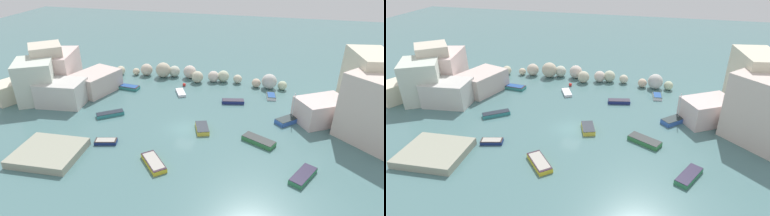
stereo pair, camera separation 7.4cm
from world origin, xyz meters
The scene contains 17 objects.
cove_water centered at (0.00, 0.00, 0.00)m, with size 160.00×160.00×0.00m, color slate.
cliff_headland_left centered at (-24.45, 6.32, 2.68)m, with size 18.88×14.50×7.85m.
rock_breakwater centered at (-2.35, 17.39, 1.11)m, with size 31.46×4.06×2.77m.
stone_dock centered at (-13.70, -9.96, 0.47)m, with size 7.31×6.46×0.93m, color #9B9D89.
channel_buoy centered at (-3.88, 14.10, 0.29)m, with size 0.58×0.58×0.58m, color red.
moored_boat_0 centered at (14.06, 5.64, 0.36)m, with size 4.68×4.60×4.31m.
moored_boat_1 centered at (-11.38, 0.92, 0.29)m, with size 3.80×3.27×0.58m.
moored_boat_2 centered at (-8.54, -5.83, 0.26)m, with size 2.92×1.79×0.50m.
moored_boat_3 centered at (-3.59, 10.84, 0.21)m, with size 2.46×3.24×0.42m.
moored_boat_4 centered at (14.96, -6.88, 0.28)m, with size 3.16×4.21×0.56m.
moored_boat_5 centered at (2.44, 0.12, 0.32)m, with size 2.50×3.41×0.65m.
moored_boat_6 centered at (9.94, -1.12, 0.31)m, with size 4.37×3.24×0.62m.
moored_boat_7 centered at (-1.22, -8.56, 0.31)m, with size 3.91×4.12×0.59m.
moored_boat_8 centered at (-12.76, 10.64, 0.31)m, with size 3.66×1.81×0.59m.
moored_boat_9 centered at (-15.15, -7.33, 0.31)m, with size 4.45×1.50×0.62m.
moored_boat_10 centered at (11.06, 12.96, 0.27)m, with size 1.64×2.61×0.52m.
moored_boat_11 centered at (5.33, 9.44, 0.28)m, with size 3.55×1.81×0.56m.
Camera 1 is at (10.15, -36.07, 22.13)m, focal length 30.11 mm.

